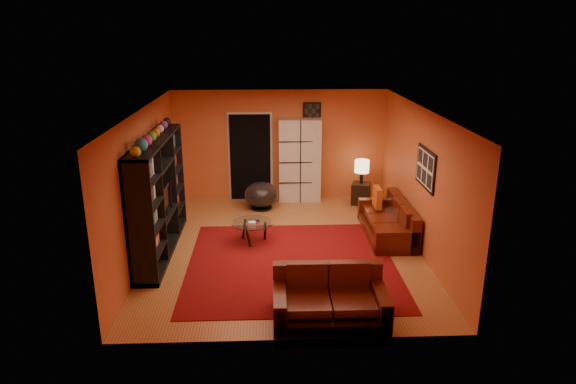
{
  "coord_description": "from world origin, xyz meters",
  "views": [
    {
      "loc": [
        -0.3,
        -8.88,
        3.96
      ],
      "look_at": [
        0.07,
        0.1,
        1.07
      ],
      "focal_mm": 32.0,
      "sensor_mm": 36.0,
      "label": 1
    }
  ],
  "objects_px": {
    "side_table": "(361,193)",
    "tv": "(161,201)",
    "bowl_chair": "(261,195)",
    "table_lamp": "(362,167)",
    "storage_cabinet": "(300,160)",
    "sofa": "(391,222)",
    "entertainment_unit": "(159,196)",
    "coffee_table": "(252,225)",
    "loveseat": "(329,298)"
  },
  "relations": [
    {
      "from": "entertainment_unit",
      "to": "table_lamp",
      "type": "relative_size",
      "value": 5.41
    },
    {
      "from": "sofa",
      "to": "side_table",
      "type": "xyz_separation_m",
      "value": [
        -0.26,
        1.93,
        -0.04
      ]
    },
    {
      "from": "bowl_chair",
      "to": "side_table",
      "type": "height_order",
      "value": "bowl_chair"
    },
    {
      "from": "bowl_chair",
      "to": "table_lamp",
      "type": "bearing_deg",
      "value": 5.95
    },
    {
      "from": "entertainment_unit",
      "to": "storage_cabinet",
      "type": "distance_m",
      "value": 3.92
    },
    {
      "from": "sofa",
      "to": "loveseat",
      "type": "xyz_separation_m",
      "value": [
        -1.58,
        -2.93,
        -0.0
      ]
    },
    {
      "from": "sofa",
      "to": "bowl_chair",
      "type": "height_order",
      "value": "sofa"
    },
    {
      "from": "entertainment_unit",
      "to": "bowl_chair",
      "type": "height_order",
      "value": "entertainment_unit"
    },
    {
      "from": "sofa",
      "to": "storage_cabinet",
      "type": "distance_m",
      "value": 2.91
    },
    {
      "from": "entertainment_unit",
      "to": "sofa",
      "type": "distance_m",
      "value": 4.5
    },
    {
      "from": "table_lamp",
      "to": "storage_cabinet",
      "type": "bearing_deg",
      "value": 165.96
    },
    {
      "from": "coffee_table",
      "to": "storage_cabinet",
      "type": "distance_m",
      "value": 2.8
    },
    {
      "from": "sofa",
      "to": "side_table",
      "type": "bearing_deg",
      "value": 98.08
    },
    {
      "from": "loveseat",
      "to": "coffee_table",
      "type": "distance_m",
      "value": 2.94
    },
    {
      "from": "bowl_chair",
      "to": "storage_cabinet",
      "type": "bearing_deg",
      "value": 33.0
    },
    {
      "from": "sofa",
      "to": "bowl_chair",
      "type": "xyz_separation_m",
      "value": [
        -2.58,
        1.69,
        0.04
      ]
    },
    {
      "from": "tv",
      "to": "entertainment_unit",
      "type": "bearing_deg",
      "value": 31.83
    },
    {
      "from": "storage_cabinet",
      "to": "side_table",
      "type": "height_order",
      "value": "storage_cabinet"
    },
    {
      "from": "loveseat",
      "to": "table_lamp",
      "type": "distance_m",
      "value": 5.07
    },
    {
      "from": "tv",
      "to": "sofa",
      "type": "bearing_deg",
      "value": -82.22
    },
    {
      "from": "entertainment_unit",
      "to": "loveseat",
      "type": "relative_size",
      "value": 1.87
    },
    {
      "from": "entertainment_unit",
      "to": "side_table",
      "type": "height_order",
      "value": "entertainment_unit"
    },
    {
      "from": "storage_cabinet",
      "to": "bowl_chair",
      "type": "relative_size",
      "value": 2.56
    },
    {
      "from": "table_lamp",
      "to": "entertainment_unit",
      "type": "bearing_deg",
      "value": -149.48
    },
    {
      "from": "sofa",
      "to": "side_table",
      "type": "distance_m",
      "value": 1.95
    },
    {
      "from": "loveseat",
      "to": "coffee_table",
      "type": "xyz_separation_m",
      "value": [
        -1.16,
        2.7,
        0.08
      ]
    },
    {
      "from": "bowl_chair",
      "to": "table_lamp",
      "type": "distance_m",
      "value": 2.41
    },
    {
      "from": "coffee_table",
      "to": "storage_cabinet",
      "type": "height_order",
      "value": "storage_cabinet"
    },
    {
      "from": "entertainment_unit",
      "to": "bowl_chair",
      "type": "relative_size",
      "value": 3.92
    },
    {
      "from": "loveseat",
      "to": "storage_cabinet",
      "type": "distance_m",
      "value": 5.26
    },
    {
      "from": "sofa",
      "to": "bowl_chair",
      "type": "relative_size",
      "value": 2.63
    },
    {
      "from": "loveseat",
      "to": "side_table",
      "type": "bearing_deg",
      "value": -14.64
    },
    {
      "from": "tv",
      "to": "side_table",
      "type": "height_order",
      "value": "tv"
    },
    {
      "from": "sofa",
      "to": "table_lamp",
      "type": "xyz_separation_m",
      "value": [
        -0.26,
        1.93,
        0.61
      ]
    },
    {
      "from": "coffee_table",
      "to": "entertainment_unit",
      "type": "bearing_deg",
      "value": -170.4
    },
    {
      "from": "coffee_table",
      "to": "storage_cabinet",
      "type": "bearing_deg",
      "value": 66.96
    },
    {
      "from": "tv",
      "to": "sofa",
      "type": "xyz_separation_m",
      "value": [
        4.36,
        0.6,
        -0.69
      ]
    },
    {
      "from": "sofa",
      "to": "bowl_chair",
      "type": "bearing_deg",
      "value": 147.32
    },
    {
      "from": "storage_cabinet",
      "to": "sofa",
      "type": "bearing_deg",
      "value": -51.83
    },
    {
      "from": "entertainment_unit",
      "to": "storage_cabinet",
      "type": "relative_size",
      "value": 1.53
    },
    {
      "from": "table_lamp",
      "to": "coffee_table",
      "type": "bearing_deg",
      "value": -138.89
    },
    {
      "from": "loveseat",
      "to": "storage_cabinet",
      "type": "height_order",
      "value": "storage_cabinet"
    },
    {
      "from": "entertainment_unit",
      "to": "tv",
      "type": "distance_m",
      "value": 0.12
    },
    {
      "from": "sofa",
      "to": "side_table",
      "type": "relative_size",
      "value": 4.02
    },
    {
      "from": "side_table",
      "to": "tv",
      "type": "bearing_deg",
      "value": -148.36
    },
    {
      "from": "entertainment_unit",
      "to": "sofa",
      "type": "relative_size",
      "value": 1.49
    },
    {
      "from": "entertainment_unit",
      "to": "storage_cabinet",
      "type": "height_order",
      "value": "entertainment_unit"
    },
    {
      "from": "storage_cabinet",
      "to": "bowl_chair",
      "type": "distance_m",
      "value": 1.27
    },
    {
      "from": "storage_cabinet",
      "to": "table_lamp",
      "type": "bearing_deg",
      "value": -11.96
    },
    {
      "from": "coffee_table",
      "to": "table_lamp",
      "type": "height_order",
      "value": "table_lamp"
    }
  ]
}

